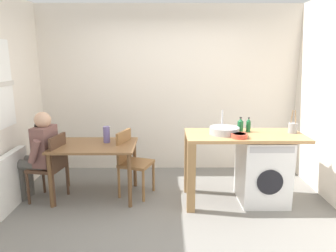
{
  "coord_description": "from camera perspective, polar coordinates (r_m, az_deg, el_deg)",
  "views": [
    {
      "loc": [
        -0.05,
        -3.37,
        1.88
      ],
      "look_at": [
        -0.02,
        0.45,
        1.02
      ],
      "focal_mm": 32.98,
      "sensor_mm": 36.0,
      "label": 1
    }
  ],
  "objects": [
    {
      "name": "chair_person_seat",
      "position": [
        4.37,
        -20.69,
        -6.55
      ],
      "size": [
        0.46,
        0.46,
        0.9
      ],
      "rotation": [
        0.0,
        0.0,
        1.39
      ],
      "color": "#4C3323",
      "rests_on": "ground_plane"
    },
    {
      "name": "mixing_bowl",
      "position": [
        3.84,
        13.04,
        -1.72
      ],
      "size": [
        0.2,
        0.2,
        0.06
      ],
      "color": "#D84C38",
      "rests_on": "kitchen_counter"
    },
    {
      "name": "ground_plane",
      "position": [
        3.86,
        0.39,
        -16.52
      ],
      "size": [
        5.46,
        5.46,
        0.0
      ],
      "primitive_type": "plane",
      "color": "slate"
    },
    {
      "name": "utensil_crock",
      "position": [
        4.29,
        22.04,
        -0.29
      ],
      "size": [
        0.11,
        0.11,
        0.3
      ],
      "color": "gray",
      "rests_on": "kitchen_counter"
    },
    {
      "name": "bottle_tall_green",
      "position": [
        4.13,
        13.22,
        0.12
      ],
      "size": [
        0.08,
        0.08,
        0.2
      ],
      "color": "#19592D",
      "rests_on": "kitchen_counter"
    },
    {
      "name": "dining_table",
      "position": [
        4.27,
        -13.4,
        -4.57
      ],
      "size": [
        1.1,
        0.76,
        0.74
      ],
      "color": "brown",
      "rests_on": "ground_plane"
    },
    {
      "name": "washing_machine",
      "position": [
        4.27,
        17.08,
        -7.8
      ],
      "size": [
        0.6,
        0.61,
        0.86
      ],
      "color": "white",
      "rests_on": "ground_plane"
    },
    {
      "name": "tap",
      "position": [
        4.15,
        9.97,
        1.02
      ],
      "size": [
        0.02,
        0.02,
        0.28
      ],
      "primitive_type": "cylinder",
      "color": "#B2B2B7",
      "rests_on": "kitchen_counter"
    },
    {
      "name": "vase",
      "position": [
        4.28,
        -11.29,
        -1.54
      ],
      "size": [
        0.09,
        0.09,
        0.22
      ],
      "primitive_type": "cylinder",
      "color": "slate",
      "rests_on": "dining_table"
    },
    {
      "name": "seated_person",
      "position": [
        4.4,
        -22.67,
        -4.33
      ],
      "size": [
        0.53,
        0.53,
        1.2
      ],
      "rotation": [
        0.0,
        0.0,
        1.39
      ],
      "color": "#595651",
      "rests_on": "ground_plane"
    },
    {
      "name": "wall_back",
      "position": [
        5.15,
        0.17,
        6.7
      ],
      "size": [
        4.6,
        0.1,
        2.7
      ],
      "primitive_type": "cube",
      "color": "silver",
      "rests_on": "ground_plane"
    },
    {
      "name": "chair_opposite",
      "position": [
        4.3,
        -6.81,
        -6.08
      ],
      "size": [
        0.51,
        0.51,
        0.9
      ],
      "rotation": [
        0.0,
        0.0,
        -1.91
      ],
      "color": "olive",
      "rests_on": "ground_plane"
    },
    {
      "name": "bottle_squat_brown",
      "position": [
        4.18,
        14.64,
        0.14
      ],
      "size": [
        0.06,
        0.06,
        0.19
      ],
      "color": "#19592D",
      "rests_on": "kitchen_counter"
    },
    {
      "name": "radiator",
      "position": [
        4.44,
        -27.06,
        -8.98
      ],
      "size": [
        0.1,
        0.8,
        0.7
      ],
      "primitive_type": "cube",
      "color": "white",
      "rests_on": "ground_plane"
    },
    {
      "name": "scissors",
      "position": [
        3.96,
        13.63,
        -1.73
      ],
      "size": [
        0.15,
        0.06,
        0.01
      ],
      "color": "#B2B2B7",
      "rests_on": "kitchen_counter"
    },
    {
      "name": "sink_basin",
      "position": [
        4.0,
        10.37,
        -0.83
      ],
      "size": [
        0.38,
        0.38,
        0.09
      ],
      "primitive_type": "cylinder",
      "color": "#9EA0A5",
      "rests_on": "kitchen_counter"
    },
    {
      "name": "kitchen_counter",
      "position": [
        4.06,
        10.97,
        -3.63
      ],
      "size": [
        1.5,
        0.68,
        0.92
      ],
      "color": "tan",
      "rests_on": "ground_plane"
    }
  ]
}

